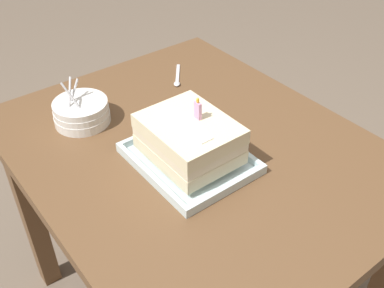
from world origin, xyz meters
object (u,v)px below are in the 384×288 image
at_px(foil_tray, 189,160).
at_px(birthday_cake, 189,138).
at_px(bowl_stack, 81,112).
at_px(serving_spoon_near_tray, 177,79).

xyz_separation_m(foil_tray, birthday_cake, (-0.00, -0.00, 0.06)).
bearing_deg(foil_tray, birthday_cake, -90.00).
distance_m(birthday_cake, bowl_stack, 0.34).
height_order(foil_tray, bowl_stack, bowl_stack).
distance_m(bowl_stack, serving_spoon_near_tray, 0.33).
distance_m(foil_tray, serving_spoon_near_tray, 0.39).
height_order(foil_tray, serving_spoon_near_tray, foil_tray).
bearing_deg(serving_spoon_near_tray, bowl_stack, -86.39).
bearing_deg(serving_spoon_near_tray, foil_tray, -32.02).
distance_m(foil_tray, birthday_cake, 0.06).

